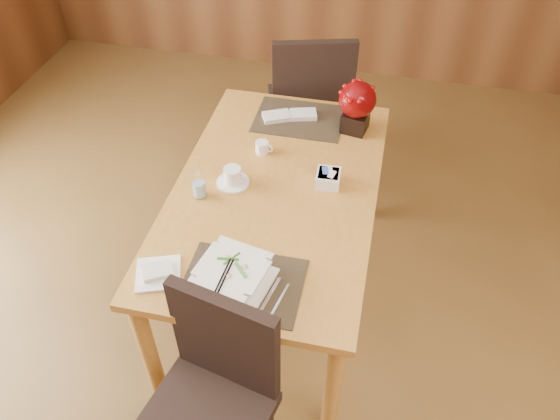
% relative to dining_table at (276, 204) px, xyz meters
% --- Properties ---
extents(ground, '(6.00, 6.00, 0.00)m').
position_rel_dining_table_xyz_m(ground, '(0.00, -0.60, -0.65)').
color(ground, brown).
rests_on(ground, ground).
extents(dining_table, '(0.90, 1.50, 0.75)m').
position_rel_dining_table_xyz_m(dining_table, '(0.00, 0.00, 0.00)').
color(dining_table, '#C78837').
rests_on(dining_table, ground).
extents(placemat_near, '(0.45, 0.33, 0.01)m').
position_rel_dining_table_xyz_m(placemat_near, '(0.00, -0.55, 0.10)').
color(placemat_near, black).
rests_on(placemat_near, dining_table).
extents(placemat_far, '(0.45, 0.33, 0.01)m').
position_rel_dining_table_xyz_m(placemat_far, '(0.00, 0.55, 0.10)').
color(placemat_far, black).
rests_on(placemat_far, dining_table).
extents(soup_setting, '(0.31, 0.31, 0.11)m').
position_rel_dining_table_xyz_m(soup_setting, '(-0.03, -0.56, 0.15)').
color(soup_setting, white).
rests_on(soup_setting, dining_table).
extents(coffee_cup, '(0.15, 0.15, 0.08)m').
position_rel_dining_table_xyz_m(coffee_cup, '(-0.20, -0.01, 0.13)').
color(coffee_cup, white).
rests_on(coffee_cup, dining_table).
extents(water_glass, '(0.08, 0.08, 0.14)m').
position_rel_dining_table_xyz_m(water_glass, '(-0.31, -0.12, 0.17)').
color(water_glass, white).
rests_on(water_glass, dining_table).
extents(creamer_jug, '(0.09, 0.09, 0.06)m').
position_rel_dining_table_xyz_m(creamer_jug, '(-0.12, 0.24, 0.13)').
color(creamer_jug, white).
rests_on(creamer_jug, dining_table).
extents(sugar_caddy, '(0.11, 0.11, 0.06)m').
position_rel_dining_table_xyz_m(sugar_caddy, '(0.22, 0.08, 0.13)').
color(sugar_caddy, white).
rests_on(sugar_caddy, dining_table).
extents(berry_decor, '(0.18, 0.18, 0.27)m').
position_rel_dining_table_xyz_m(berry_decor, '(0.29, 0.52, 0.25)').
color(berry_decor, black).
rests_on(berry_decor, dining_table).
extents(napkins_far, '(0.29, 0.19, 0.02)m').
position_rel_dining_table_xyz_m(napkins_far, '(-0.04, 0.55, 0.12)').
color(napkins_far, white).
rests_on(napkins_far, dining_table).
extents(bread_plate, '(0.21, 0.21, 0.01)m').
position_rel_dining_table_xyz_m(bread_plate, '(-0.33, -0.58, 0.10)').
color(bread_plate, white).
rests_on(bread_plate, dining_table).
extents(near_chair, '(0.52, 0.52, 0.94)m').
position_rel_dining_table_xyz_m(near_chair, '(-0.03, -0.88, -0.13)').
color(near_chair, black).
rests_on(near_chair, ground).
extents(far_chair, '(0.59, 0.59, 1.03)m').
position_rel_dining_table_xyz_m(far_chair, '(-0.01, 0.98, -0.07)').
color(far_chair, black).
rests_on(far_chair, ground).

